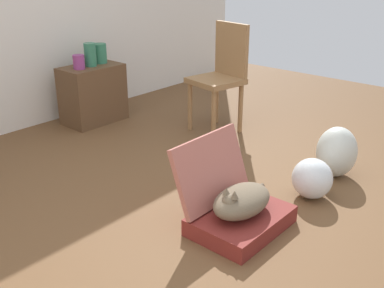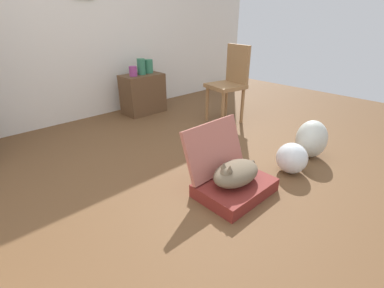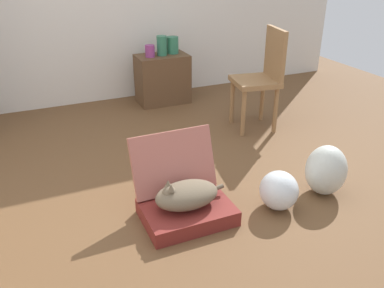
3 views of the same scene
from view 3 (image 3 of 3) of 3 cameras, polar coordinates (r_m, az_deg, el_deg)
ground_plane at (r=3.21m, az=-2.66°, el=-5.95°), size 7.68×7.68×0.00m
suitcase_base at (r=2.83m, az=-0.71°, el=-9.53°), size 0.60×0.44×0.11m
suitcase_lid at (r=2.87m, az=-2.61°, el=-2.57°), size 0.60×0.18×0.43m
cat at (r=2.75m, az=-0.85°, el=-7.14°), size 0.52×0.28×0.21m
plastic_bag_white at (r=2.96m, az=12.10°, el=-6.39°), size 0.27×0.28×0.29m
plastic_bag_clear at (r=3.20m, az=18.30°, el=-3.50°), size 0.31×0.30×0.39m
side_table at (r=4.88m, az=-4.15°, el=9.09°), size 0.60×0.37×0.57m
vase_tall at (r=4.72m, az=-5.93°, el=12.86°), size 0.11×0.11×0.13m
vase_short at (r=4.86m, az=-2.75°, el=13.71°), size 0.14×0.14×0.19m
vase_round at (r=4.77m, az=-4.27°, el=13.61°), size 0.11×0.11×0.22m
chair at (r=4.13m, az=9.84°, el=9.46°), size 0.49×0.49×1.00m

